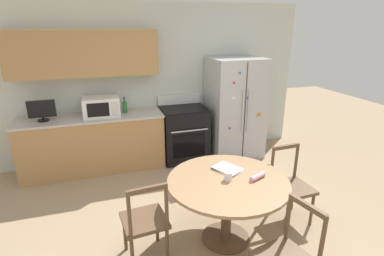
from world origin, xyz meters
The scene contains 14 objects.
ground_plane centered at (0.00, 0.00, 0.00)m, with size 14.00×14.00×0.00m, color #9E8466.
back_wall centered at (-0.30, 2.59, 1.45)m, with size 5.20×0.44×2.60m.
kitchen_counter centered at (-1.12, 2.29, 0.45)m, with size 2.19×0.64×0.90m.
refrigerator centered at (1.28, 2.20, 0.86)m, with size 0.89×0.80×1.72m.
oven_range centered at (0.37, 2.26, 0.47)m, with size 0.76×0.68×1.08m.
microwave centered at (-0.95, 2.28, 1.05)m, with size 0.54×0.39×0.30m.
countertop_tv centered at (-1.78, 2.26, 1.07)m, with size 0.38×0.16×0.31m.
counter_bottle centered at (-0.59, 2.33, 1.00)m, with size 0.08×0.08×0.26m.
dining_table centered at (0.21, 0.08, 0.60)m, with size 1.26×1.26×0.73m.
dining_chair_left centered at (-0.66, 0.06, 0.43)m, with size 0.46×0.46×0.90m.
dining_chair_right centered at (1.09, 0.20, 0.43)m, with size 0.44×0.44×0.90m.
candle_glass centered at (0.21, 0.08, 0.77)m, with size 0.08×0.08×0.09m.
folded_napkin centered at (0.52, 0.01, 0.76)m, with size 0.20×0.13×0.05m.
mail_stack centered at (0.30, 0.29, 0.74)m, with size 0.34×0.37×0.02m.
Camera 1 is at (-0.97, -2.41, 2.25)m, focal length 28.00 mm.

